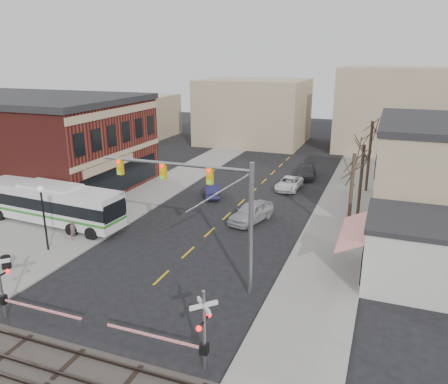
% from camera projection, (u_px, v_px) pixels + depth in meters
% --- Properties ---
extents(ground, '(160.00, 160.00, 0.00)m').
position_uv_depth(ground, '(145.00, 293.00, 26.07)').
color(ground, black).
rests_on(ground, ground).
extents(sidewalk_west, '(5.00, 60.00, 0.12)m').
position_uv_depth(sidewalk_west, '(164.00, 186.00, 47.11)').
color(sidewalk_west, gray).
rests_on(sidewalk_west, ground).
extents(sidewalk_east, '(5.00, 60.00, 0.12)m').
position_uv_depth(sidewalk_east, '(345.00, 207.00, 40.67)').
color(sidewalk_east, gray).
rests_on(sidewalk_east, ground).
extents(ballast_strip, '(160.00, 5.00, 0.06)m').
position_uv_depth(ballast_strip, '(50.00, 382.00, 18.92)').
color(ballast_strip, '#332D28').
rests_on(ballast_strip, ground).
extents(rail_tracks, '(160.00, 3.91, 0.14)m').
position_uv_depth(rail_tracks, '(50.00, 380.00, 18.89)').
color(rail_tracks, '#2D231E').
rests_on(rail_tracks, ground).
extents(brick_building, '(30.40, 15.40, 9.60)m').
position_uv_depth(brick_building, '(4.00, 139.00, 48.05)').
color(brick_building, maroon).
rests_on(brick_building, ground).
extents(awning_shop, '(9.74, 6.20, 4.30)m').
position_uv_depth(awning_shop, '(435.00, 254.00, 26.25)').
color(awning_shop, beige).
rests_on(awning_shop, ground).
extents(tree_east_a, '(0.28, 0.28, 6.75)m').
position_uv_depth(tree_east_a, '(351.00, 198.00, 32.17)').
color(tree_east_a, '#382B21').
rests_on(tree_east_a, sidewalk_east).
extents(tree_east_b, '(0.28, 0.28, 6.30)m').
position_uv_depth(tree_east_b, '(361.00, 181.00, 37.49)').
color(tree_east_b, '#382B21').
rests_on(tree_east_b, sidewalk_east).
extents(tree_east_c, '(0.28, 0.28, 7.20)m').
position_uv_depth(tree_east_c, '(369.00, 157.00, 44.42)').
color(tree_east_c, '#382B21').
rests_on(tree_east_c, sidewalk_east).
extents(transit_bus, '(13.07, 3.65, 3.33)m').
position_uv_depth(transit_bus, '(52.00, 203.00, 36.16)').
color(transit_bus, silver).
rests_on(transit_bus, ground).
extents(traffic_signal_mast, '(9.69, 0.30, 8.00)m').
position_uv_depth(traffic_signal_mast, '(207.00, 197.00, 25.33)').
color(traffic_signal_mast, gray).
rests_on(traffic_signal_mast, ground).
extents(rr_crossing_west, '(5.60, 1.36, 4.00)m').
position_uv_depth(rr_crossing_west, '(7.00, 287.00, 22.90)').
color(rr_crossing_west, gray).
rests_on(rr_crossing_west, ground).
extents(rr_crossing_east, '(5.60, 1.36, 4.00)m').
position_uv_depth(rr_crossing_east, '(195.00, 330.00, 19.28)').
color(rr_crossing_east, gray).
rests_on(rr_crossing_east, ground).
extents(street_lamp, '(0.44, 0.44, 4.81)m').
position_uv_depth(street_lamp, '(43.00, 205.00, 30.59)').
color(street_lamp, black).
rests_on(street_lamp, sidewalk_west).
extents(trash_bin, '(0.60, 0.60, 0.85)m').
position_uv_depth(trash_bin, '(6.00, 262.00, 28.74)').
color(trash_bin, black).
rests_on(trash_bin, sidewalk_west).
extents(car_a, '(3.21, 5.35, 1.70)m').
position_uv_depth(car_a, '(251.00, 212.00, 37.07)').
color(car_a, '#A2A2A7').
rests_on(car_a, ground).
extents(car_b, '(2.89, 4.23, 1.32)m').
position_uv_depth(car_b, '(212.00, 190.00, 43.70)').
color(car_b, '#1B1A42').
rests_on(car_b, ground).
extents(car_c, '(2.40, 4.75, 1.29)m').
position_uv_depth(car_c, '(289.00, 183.00, 46.09)').
color(car_c, white).
rests_on(car_c, ground).
extents(car_d, '(2.35, 4.87, 1.37)m').
position_uv_depth(car_d, '(307.00, 172.00, 50.41)').
color(car_d, '#3A3B3F').
rests_on(car_d, ground).
extents(pedestrian_near, '(0.40, 0.58, 1.53)m').
position_uv_depth(pedestrian_near, '(73.00, 230.00, 33.11)').
color(pedestrian_near, brown).
rests_on(pedestrian_near, sidewalk_west).
extents(pedestrian_far, '(1.02, 1.08, 1.77)m').
position_uv_depth(pedestrian_far, '(72.00, 218.00, 35.21)').
color(pedestrian_far, '#2E3352').
rests_on(pedestrian_far, sidewalk_west).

